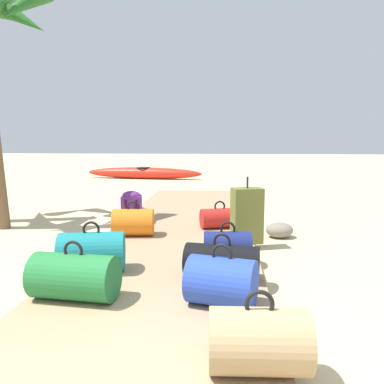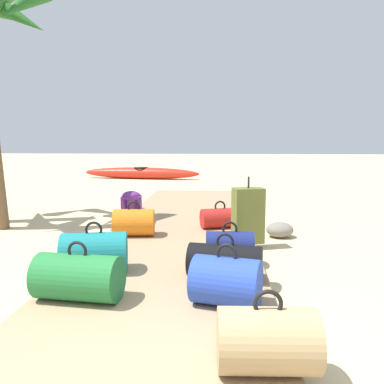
# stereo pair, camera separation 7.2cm
# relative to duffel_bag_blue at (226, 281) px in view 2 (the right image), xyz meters

# --- Properties ---
(ground_plane) EXTENTS (60.00, 60.00, 0.00)m
(ground_plane) POSITION_rel_duffel_bag_blue_xyz_m (-0.59, 1.76, -0.27)
(ground_plane) COLOR #D1BA8C
(boardwalk) EXTENTS (1.97, 8.23, 0.08)m
(boardwalk) POSITION_rel_duffel_bag_blue_xyz_m (-0.59, 2.59, -0.23)
(boardwalk) COLOR tan
(boardwalk) RESTS_ON ground
(duffel_bag_blue) EXTENTS (0.59, 0.50, 0.49)m
(duffel_bag_blue) POSITION_rel_duffel_bag_blue_xyz_m (0.00, 0.00, 0.00)
(duffel_bag_blue) COLOR #2847B7
(duffel_bag_blue) RESTS_ON boardwalk
(suitcase_olive) EXTENTS (0.41, 0.32, 0.82)m
(suitcase_olive) POSITION_rel_duffel_bag_blue_xyz_m (0.30, 1.86, 0.15)
(suitcase_olive) COLOR olive
(suitcase_olive) RESTS_ON boardwalk
(duffel_bag_black) EXTENTS (0.71, 0.42, 0.43)m
(duffel_bag_black) POSITION_rel_duffel_bag_blue_xyz_m (-0.00, 0.58, -0.03)
(duffel_bag_black) COLOR black
(duffel_bag_black) RESTS_ON boardwalk
(duffel_bag_navy) EXTENTS (0.52, 0.32, 0.41)m
(duffel_bag_navy) POSITION_rel_duffel_bag_blue_xyz_m (0.06, 1.18, -0.04)
(duffel_bag_navy) COLOR navy
(duffel_bag_navy) RESTS_ON boardwalk
(duffel_bag_orange) EXTENTS (0.56, 0.41, 0.47)m
(duffel_bag_orange) POSITION_rel_duffel_bag_blue_xyz_m (-1.17, 2.11, -0.01)
(duffel_bag_orange) COLOR orange
(duffel_bag_orange) RESTS_ON boardwalk
(duffel_bag_teal) EXTENTS (0.68, 0.49, 0.50)m
(duffel_bag_teal) POSITION_rel_duffel_bag_blue_xyz_m (-1.25, 0.68, 0.00)
(duffel_bag_teal) COLOR #197A7F
(duffel_bag_teal) RESTS_ON boardwalk
(duffel_bag_tan) EXTENTS (0.56, 0.38, 0.47)m
(duffel_bag_tan) POSITION_rel_duffel_bag_blue_xyz_m (0.20, -0.86, -0.01)
(duffel_bag_tan) COLOR tan
(duffel_bag_tan) RESTS_ON boardwalk
(duffel_bag_red) EXTENTS (0.60, 0.43, 0.40)m
(duffel_bag_red) POSITION_rel_duffel_bag_blue_xyz_m (-0.03, 2.64, -0.05)
(duffel_bag_red) COLOR red
(duffel_bag_red) RESTS_ON boardwalk
(duffel_bag_green) EXTENTS (0.71, 0.44, 0.48)m
(duffel_bag_green) POSITION_rel_duffel_bag_blue_xyz_m (-1.17, 0.02, -0.00)
(duffel_bag_green) COLOR #237538
(duffel_bag_green) RESTS_ON boardwalk
(backpack_purple) EXTENTS (0.33, 0.30, 0.49)m
(backpack_purple) POSITION_rel_duffel_bag_blue_xyz_m (-1.37, 2.87, 0.07)
(backpack_purple) COLOR #6B2D84
(backpack_purple) RESTS_ON boardwalk
(kayak) EXTENTS (4.06, 0.99, 0.40)m
(kayak) POSITION_rel_duffel_bag_blue_xyz_m (-2.67, 10.18, -0.07)
(kayak) COLOR red
(kayak) RESTS_ON ground
(rock_right_near) EXTENTS (0.41, 0.37, 0.21)m
(rock_right_near) POSITION_rel_duffel_bag_blue_xyz_m (0.79, 2.47, -0.17)
(rock_right_near) COLOR gray
(rock_right_near) RESTS_ON ground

